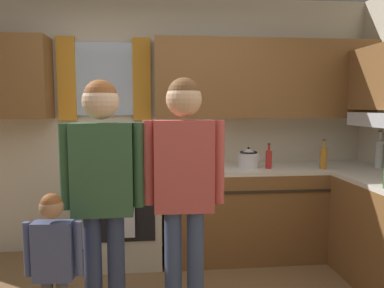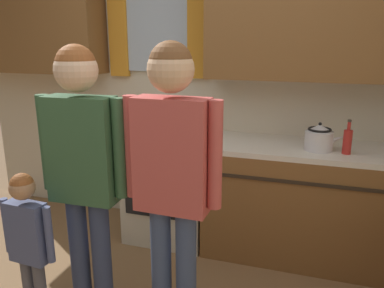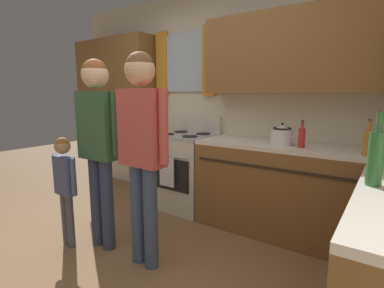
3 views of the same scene
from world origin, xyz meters
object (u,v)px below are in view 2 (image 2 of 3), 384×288
at_px(small_child, 28,238).
at_px(bottle_sauce_red, 347,141).
at_px(stove_oven, 171,184).
at_px(adult_holding_child, 83,161).
at_px(stovetop_kettle, 319,137).
at_px(adult_in_plaid, 172,168).

bearing_deg(small_child, bottle_sauce_red, 37.00).
height_order(stove_oven, bottle_sauce_red, bottle_sauce_red).
bearing_deg(bottle_sauce_red, adult_holding_child, -142.46).
xyz_separation_m(stovetop_kettle, adult_holding_child, (-1.22, -1.12, 0.05)).
relative_size(stove_oven, adult_in_plaid, 0.66).
bearing_deg(adult_in_plaid, bottle_sauce_red, 49.98).
distance_m(stovetop_kettle, adult_in_plaid, 1.32).
bearing_deg(bottle_sauce_red, stovetop_kettle, 168.43).
xyz_separation_m(stove_oven, stovetop_kettle, (1.18, -0.08, 0.53)).
xyz_separation_m(stove_oven, adult_holding_child, (-0.04, -1.20, 0.58)).
relative_size(bottle_sauce_red, adult_holding_child, 0.15).
bearing_deg(adult_in_plaid, small_child, -166.29).
bearing_deg(stove_oven, small_child, -102.55).
distance_m(bottle_sauce_red, small_child, 2.13).
xyz_separation_m(adult_in_plaid, small_child, (-0.77, -0.19, -0.43)).
bearing_deg(small_child, stovetop_kettle, 41.16).
bearing_deg(adult_holding_child, small_child, -146.03).
relative_size(stove_oven, adult_holding_child, 0.66).
xyz_separation_m(bottle_sauce_red, adult_holding_child, (-1.41, -1.09, 0.05)).
height_order(bottle_sauce_red, adult_holding_child, adult_holding_child).
distance_m(adult_holding_child, adult_in_plaid, 0.51).
relative_size(stove_oven, stovetop_kettle, 4.02).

